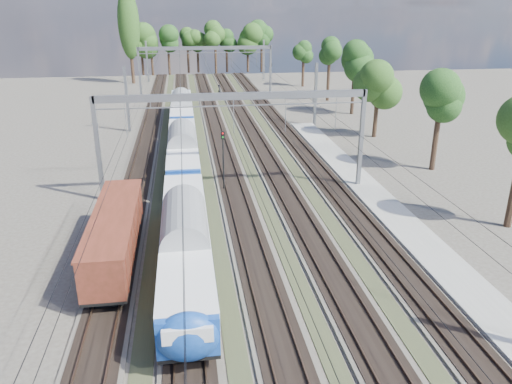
{
  "coord_description": "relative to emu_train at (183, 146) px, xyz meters",
  "views": [
    {
      "loc": [
        -4.15,
        -11.84,
        16.06
      ],
      "look_at": [
        0.85,
        22.65,
        2.8
      ],
      "focal_mm": 35.0,
      "sensor_mm": 36.0,
      "label": 1
    }
  ],
  "objects": [
    {
      "name": "freight_boxcar",
      "position": [
        -4.5,
        -18.93,
        -0.53
      ],
      "size": [
        2.68,
        12.95,
        3.34
      ],
      "color": "black",
      "rests_on": "ground"
    },
    {
      "name": "signal_far",
      "position": [
        17.13,
        46.47,
        0.82
      ],
      "size": [
        0.35,
        0.31,
        5.35
      ],
      "rotation": [
        0.0,
        0.0,
        0.09
      ],
      "color": "black",
      "rests_on": "ground"
    },
    {
      "name": "signal_near",
      "position": [
        3.57,
        -6.61,
        0.93
      ],
      "size": [
        0.35,
        0.32,
        5.52
      ],
      "rotation": [
        0.0,
        0.0,
        -0.06
      ],
      "color": "black",
      "rests_on": "ground"
    },
    {
      "name": "poplar",
      "position": [
        -10.0,
        60.62,
        9.32
      ],
      "size": [
        4.4,
        4.4,
        19.04
      ],
      "color": "black",
      "rests_on": "ground"
    },
    {
      "name": "platform",
      "position": [
        16.5,
        -17.38,
        -2.41
      ],
      "size": [
        3.0,
        70.0,
        0.3
      ],
      "primitive_type": "cube",
      "color": "gray",
      "rests_on": "ground"
    },
    {
      "name": "emu_train",
      "position": [
        0.0,
        0.0,
        0.0
      ],
      "size": [
        2.98,
        63.0,
        4.36
      ],
      "color": "black",
      "rests_on": "ground"
    },
    {
      "name": "tree_belt",
      "position": [
        10.79,
        51.97,
        5.6
      ],
      "size": [
        39.47,
        99.25,
        11.93
      ],
      "color": "black",
      "rests_on": "ground"
    },
    {
      "name": "catenary",
      "position": [
        4.83,
        15.31,
        3.84
      ],
      "size": [
        25.65,
        130.0,
        9.0
      ],
      "color": "gray",
      "rests_on": "ground"
    },
    {
      "name": "worker",
      "position": [
        6.96,
        43.69,
        -1.61
      ],
      "size": [
        0.47,
        0.71,
        1.9
      ],
      "primitive_type": "imported",
      "rotation": [
        0.0,
        0.0,
        1.6
      ],
      "color": "black",
      "rests_on": "ground"
    },
    {
      "name": "track_bed",
      "position": [
        4.5,
        7.62,
        -2.46
      ],
      "size": [
        21.0,
        130.0,
        0.34
      ],
      "color": "#47423A",
      "rests_on": "ground"
    }
  ]
}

